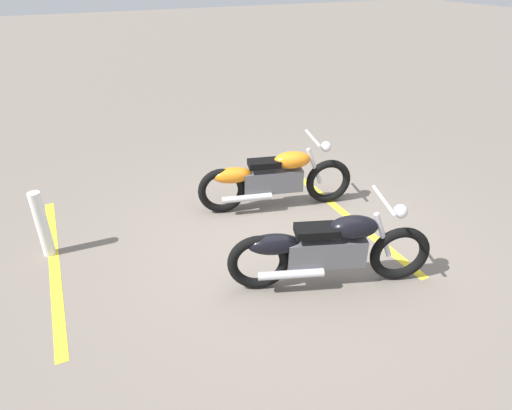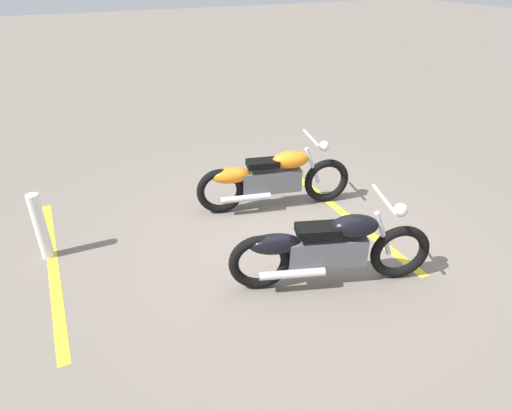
# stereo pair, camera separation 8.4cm
# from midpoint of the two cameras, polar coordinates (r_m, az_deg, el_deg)

# --- Properties ---
(ground_plane) EXTENTS (60.00, 60.00, 0.00)m
(ground_plane) POSITION_cam_midpoint_polar(r_m,az_deg,el_deg) (5.67, 4.77, -4.50)
(ground_plane) COLOR slate
(motorcycle_bright_foreground) EXTENTS (2.19, 0.75, 1.04)m
(motorcycle_bright_foreground) POSITION_cam_midpoint_polar(r_m,az_deg,el_deg) (6.17, 1.58, 3.51)
(motorcycle_bright_foreground) COLOR black
(motorcycle_bright_foreground) RESTS_ON ground
(motorcycle_dark_foreground) EXTENTS (2.15, 0.87, 1.04)m
(motorcycle_dark_foreground) POSITION_cam_midpoint_polar(r_m,az_deg,el_deg) (4.74, 8.71, -5.59)
(motorcycle_dark_foreground) COLOR black
(motorcycle_dark_foreground) RESTS_ON ground
(bollard_post) EXTENTS (0.14, 0.14, 0.85)m
(bollard_post) POSITION_cam_midpoint_polar(r_m,az_deg,el_deg) (5.73, -26.69, -2.54)
(bollard_post) COLOR white
(bollard_post) RESTS_ON ground
(parking_stripe_near) EXTENTS (0.14, 3.20, 0.01)m
(parking_stripe_near) POSITION_cam_midpoint_polar(r_m,az_deg,el_deg) (6.34, 10.91, -0.99)
(parking_stripe_near) COLOR yellow
(parking_stripe_near) RESTS_ON ground
(parking_stripe_mid) EXTENTS (0.14, 3.20, 0.01)m
(parking_stripe_mid) POSITION_cam_midpoint_polar(r_m,az_deg,el_deg) (5.73, -25.34, -7.23)
(parking_stripe_mid) COLOR yellow
(parking_stripe_mid) RESTS_ON ground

